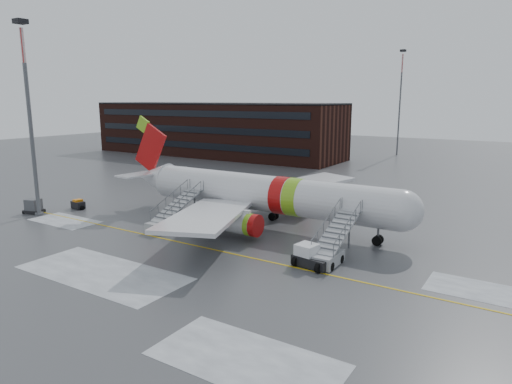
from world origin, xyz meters
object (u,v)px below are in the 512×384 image
Objects in this scene: airliner at (259,193)px; baggage_tractor at (78,205)px; airstair_aft at (168,219)px; uld_container at (34,206)px; airstair_fwd at (330,250)px; pushback_tug at (310,257)px; light_mast_near at (30,117)px.

airliner reaches higher than baggage_tractor.
airstair_aft is 18.48m from uld_container.
airstair_fwd reaches higher than pushback_tug.
baggage_tractor is at bearing 177.21° from airstair_aft.
baggage_tractor is (-33.48, 0.76, -0.57)m from airstair_fwd.
light_mast_near is (-23.57, -10.20, 7.85)m from airliner.
pushback_tug is at bearing 3.27° from light_mast_near.
airliner is 14.69× the size of uld_container.
airliner is at bearing 43.60° from airstair_aft.
baggage_tractor is (-15.59, 0.76, -0.57)m from airstair_aft.
light_mast_near is at bearing -176.73° from pushback_tug.
baggage_tractor is at bearing 75.76° from light_mast_near.
uld_container is (-36.05, -3.40, -0.28)m from airstair_fwd.
light_mast_near is (-16.71, -3.66, 10.20)m from airstair_aft.
light_mast_near reaches higher than airstair_fwd.
pushback_tug is 32.65m from baggage_tractor.
pushback_tug is 0.15× the size of light_mast_near.
airliner is at bearing 23.39° from light_mast_near.
airstair_aft is (-17.89, 0.00, 0.00)m from airstair_fwd.
airstair_aft reaches higher than baggage_tractor.
airliner reaches higher than uld_container.
light_mast_near reaches higher than uld_container.
airstair_fwd is at bearing 62.08° from pushback_tug.
baggage_tractor is at bearing 58.23° from uld_container.
airstair_fwd is 1.00× the size of airstair_aft.
light_mast_near is at bearing -167.64° from airstair_aft.
airstair_fwd is 3.23× the size of uld_container.
pushback_tug is 35.17m from uld_container.
pushback_tug is (-0.92, -1.74, -0.28)m from airstair_fwd.
airstair_aft reaches higher than uld_container.
baggage_tractor is 11.70m from light_mast_near.
uld_container is 10.58m from light_mast_near.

